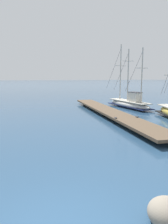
{
  "coord_description": "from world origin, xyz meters",
  "views": [
    {
      "loc": [
        -0.59,
        -4.15,
        3.31
      ],
      "look_at": [
        2.57,
        7.24,
        1.4
      ],
      "focal_mm": 35.27,
      "sensor_mm": 36.0,
      "label": 1
    }
  ],
  "objects": [
    {
      "name": "floating_dock",
      "position": [
        6.43,
        13.16,
        0.36
      ],
      "size": [
        2.43,
        18.31,
        0.53
      ],
      "color": "brown",
      "rests_on": "ground"
    },
    {
      "name": "fishing_boat_0",
      "position": [
        10.3,
        16.95,
        0.55
      ],
      "size": [
        2.33,
        8.39,
        6.8
      ],
      "color": "silver",
      "rests_on": "ground"
    }
  ]
}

